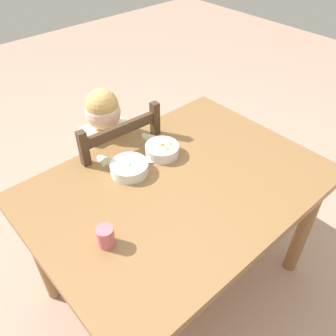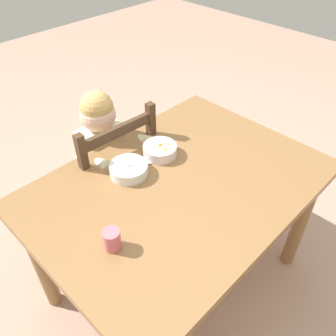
{
  "view_description": "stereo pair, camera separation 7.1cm",
  "coord_description": "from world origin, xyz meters",
  "px_view_note": "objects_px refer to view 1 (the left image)",
  "views": [
    {
      "loc": [
        -0.74,
        -0.76,
        1.71
      ],
      "look_at": [
        -0.01,
        0.06,
        0.77
      ],
      "focal_mm": 37.4,
      "sensor_mm": 36.0,
      "label": 1
    },
    {
      "loc": [
        -0.79,
        -0.71,
        1.71
      ],
      "look_at": [
        -0.01,
        0.06,
        0.77
      ],
      "focal_mm": 37.4,
      "sensor_mm": 36.0,
      "label": 2
    }
  ],
  "objects_px": {
    "dining_table": "(178,201)",
    "bowl_of_carrots": "(162,150)",
    "dining_chair": "(113,177)",
    "drinking_cup": "(106,236)",
    "child_figure": "(111,150)",
    "bowl_of_peas": "(129,168)",
    "spoon": "(156,158)"
  },
  "relations": [
    {
      "from": "dining_table",
      "to": "bowl_of_carrots",
      "type": "xyz_separation_m",
      "value": [
        0.07,
        0.19,
        0.13
      ]
    },
    {
      "from": "dining_table",
      "to": "dining_chair",
      "type": "xyz_separation_m",
      "value": [
        -0.02,
        0.49,
        -0.18
      ]
    },
    {
      "from": "dining_chair",
      "to": "drinking_cup",
      "type": "height_order",
      "value": "dining_chair"
    },
    {
      "from": "child_figure",
      "to": "bowl_of_carrots",
      "type": "relative_size",
      "value": 6.2
    },
    {
      "from": "dining_chair",
      "to": "child_figure",
      "type": "relative_size",
      "value": 0.93
    },
    {
      "from": "dining_table",
      "to": "bowl_of_carrots",
      "type": "height_order",
      "value": "bowl_of_carrots"
    },
    {
      "from": "dining_table",
      "to": "bowl_of_peas",
      "type": "bearing_deg",
      "value": 120.25
    },
    {
      "from": "bowl_of_carrots",
      "to": "spoon",
      "type": "distance_m",
      "value": 0.05
    },
    {
      "from": "dining_table",
      "to": "bowl_of_peas",
      "type": "relative_size",
      "value": 7.46
    },
    {
      "from": "dining_chair",
      "to": "bowl_of_carrots",
      "type": "height_order",
      "value": "dining_chair"
    },
    {
      "from": "bowl_of_peas",
      "to": "dining_table",
      "type": "bearing_deg",
      "value": -59.75
    },
    {
      "from": "dining_chair",
      "to": "child_figure",
      "type": "bearing_deg",
      "value": -67.91
    },
    {
      "from": "dining_table",
      "to": "bowl_of_peas",
      "type": "xyz_separation_m",
      "value": [
        -0.11,
        0.19,
        0.13
      ]
    },
    {
      "from": "child_figure",
      "to": "bowl_of_carrots",
      "type": "height_order",
      "value": "child_figure"
    },
    {
      "from": "child_figure",
      "to": "drinking_cup",
      "type": "distance_m",
      "value": 0.68
    },
    {
      "from": "bowl_of_peas",
      "to": "spoon",
      "type": "relative_size",
      "value": 1.18
    },
    {
      "from": "spoon",
      "to": "dining_table",
      "type": "bearing_deg",
      "value": -99.6
    },
    {
      "from": "bowl_of_carrots",
      "to": "dining_chair",
      "type": "bearing_deg",
      "value": 107.71
    },
    {
      "from": "dining_table",
      "to": "child_figure",
      "type": "bearing_deg",
      "value": 92.18
    },
    {
      "from": "dining_table",
      "to": "drinking_cup",
      "type": "bearing_deg",
      "value": -171.57
    },
    {
      "from": "dining_table",
      "to": "bowl_of_carrots",
      "type": "bearing_deg",
      "value": 68.66
    },
    {
      "from": "dining_chair",
      "to": "drinking_cup",
      "type": "distance_m",
      "value": 0.74
    },
    {
      "from": "dining_chair",
      "to": "bowl_of_carrots",
      "type": "distance_m",
      "value": 0.44
    },
    {
      "from": "drinking_cup",
      "to": "child_figure",
      "type": "bearing_deg",
      "value": 54.97
    },
    {
      "from": "dining_table",
      "to": "drinking_cup",
      "type": "relative_size",
      "value": 15.73
    },
    {
      "from": "child_figure",
      "to": "dining_chair",
      "type": "bearing_deg",
      "value": 112.09
    },
    {
      "from": "dining_table",
      "to": "dining_chair",
      "type": "relative_size",
      "value": 1.37
    },
    {
      "from": "dining_table",
      "to": "child_figure",
      "type": "xyz_separation_m",
      "value": [
        -0.02,
        0.48,
        0.01
      ]
    },
    {
      "from": "bowl_of_peas",
      "to": "bowl_of_carrots",
      "type": "xyz_separation_m",
      "value": [
        0.19,
        -0.0,
        0.0
      ]
    },
    {
      "from": "spoon",
      "to": "bowl_of_carrots",
      "type": "bearing_deg",
      "value": 10.36
    },
    {
      "from": "bowl_of_carrots",
      "to": "drinking_cup",
      "type": "relative_size",
      "value": 1.98
    },
    {
      "from": "spoon",
      "to": "drinking_cup",
      "type": "distance_m",
      "value": 0.49
    }
  ]
}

